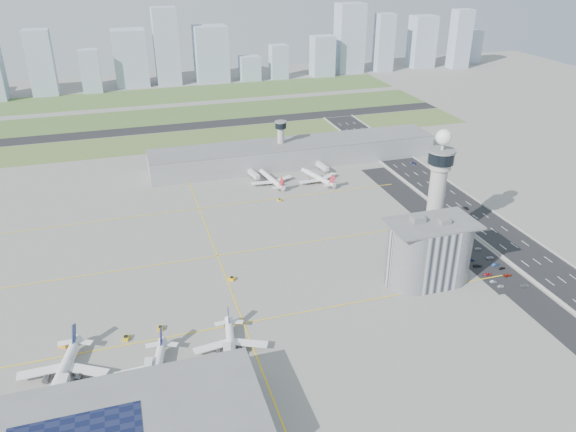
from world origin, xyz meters
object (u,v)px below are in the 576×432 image
object	(u,v)px
car_lot_9	(495,265)
car_lot_1	(494,281)
tug_0	(63,345)
airplane_near_b	(155,368)
car_lot_0	(501,286)
car_lot_5	(459,250)
tug_2	(160,328)
car_lot_11	(478,249)
jet_bridge_near_0	(57,407)
tug_5	(319,181)
airplane_far_a	(271,176)
car_lot_3	(478,265)
car_lot_10	(490,258)
tug_1	(126,338)
car_lot_4	(471,260)
airplane_near_c	(231,342)
jet_bridge_far_0	(250,173)
jet_bridge_far_1	(317,165)
car_lot_7	(508,275)
jet_bridge_near_2	(228,372)
car_lot_2	(488,274)
car_lot_6	(525,285)
car_hw_4	(360,140)
tug_4	(279,200)
car_hw_2	(414,163)
admin_building	(429,252)
airplane_far_b	(318,174)
secondary_tower	(281,139)
car_hw_1	(466,208)
tug_3	(232,278)
car_lot_8	(502,268)
airplane_near_a	(61,368)

from	to	relation	value
car_lot_9	car_lot_1	bearing A→B (deg)	135.54
tug_0	airplane_near_b	bearing A→B (deg)	-96.27
car_lot_0	car_lot_5	distance (m)	36.10
tug_2	car_lot_11	distance (m)	169.12
jet_bridge_near_0	tug_5	xyz separation A→B (m)	(157.55, 169.80, -2.03)
airplane_far_a	car_lot_3	bearing A→B (deg)	-161.79
car_lot_9	car_lot_10	xyz separation A→B (m)	(1.77, 6.87, -0.08)
tug_1	airplane_near_b	bearing A→B (deg)	-55.21
tug_0	car_lot_4	xyz separation A→B (m)	(196.31, 10.38, -0.48)
airplane_near_c	jet_bridge_far_0	bearing A→B (deg)	172.78
tug_5	car_lot_3	bearing A→B (deg)	-8.63
jet_bridge_far_1	tug_0	distance (m)	226.81
car_lot_7	jet_bridge_near_2	bearing A→B (deg)	99.47
jet_bridge_near_2	car_lot_11	size ratio (longest dim) A/B	3.54
car_lot_2	car_lot_10	size ratio (longest dim) A/B	1.02
car_lot_1	car_lot_6	size ratio (longest dim) A/B	0.83
car_lot_4	car_lot_6	bearing A→B (deg)	-149.90
car_hw_4	tug_1	bearing A→B (deg)	-142.97
tug_1	car_lot_11	xyz separation A→B (m)	(182.15, 22.13, -0.39)
tug_4	car_hw_4	bearing A→B (deg)	35.96
car_lot_3	car_lot_10	size ratio (longest dim) A/B	1.07
car_hw_2	car_lot_2	bearing A→B (deg)	-106.14
car_lot_1	car_lot_7	distance (m)	10.45
jet_bridge_near_0	airplane_near_b	bearing A→B (deg)	-67.66
jet_bridge_far_1	car_lot_7	bearing A→B (deg)	3.75
car_lot_4	car_lot_11	bearing A→B (deg)	-39.88
admin_building	car_lot_1	xyz separation A→B (m)	(29.92, -12.21, -14.70)
airplane_far_b	tug_2	bearing A→B (deg)	121.37
car_lot_6	car_hw_4	size ratio (longest dim) A/B	1.33
secondary_tower	airplane_near_c	distance (m)	212.38
tug_1	car_hw_1	size ratio (longest dim) A/B	0.88
jet_bridge_far_0	tug_4	distance (m)	46.52
tug_3	car_lot_8	bearing A→B (deg)	-58.04
tug_0	tug_4	distance (m)	164.96
tug_0	car_lot_9	size ratio (longest dim) A/B	0.91
car_lot_8	car_lot_11	world-z (taller)	car_lot_8
car_hw_1	car_lot_2	bearing A→B (deg)	-113.78
jet_bridge_near_0	car_lot_11	bearing A→B (deg)	-64.67
airplane_far_b	tug_5	size ratio (longest dim) A/B	12.80
car_lot_8	airplane_far_b	bearing A→B (deg)	17.07
airplane_near_a	tug_5	world-z (taller)	airplane_near_a
airplane_far_a	car_lot_1	size ratio (longest dim) A/B	9.64
car_lot_7	jet_bridge_far_0	bearing A→B (deg)	26.76
tug_4	car_lot_11	bearing A→B (deg)	-55.85
jet_bridge_far_0	tug_2	xyz separation A→B (m)	(-76.46, -155.87, -1.98)
jet_bridge_far_1	car_lot_9	distance (m)	158.40
airplane_near_b	car_lot_7	size ratio (longest dim) A/B	9.00
jet_bridge_far_0	car_lot_3	size ratio (longest dim) A/B	3.16
tug_3	car_lot_8	xyz separation A→B (m)	(131.14, -30.04, -0.31)
tug_1	car_lot_2	bearing A→B (deg)	14.37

